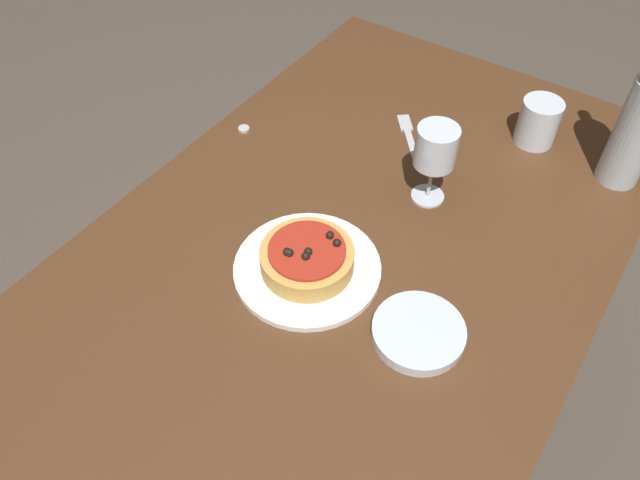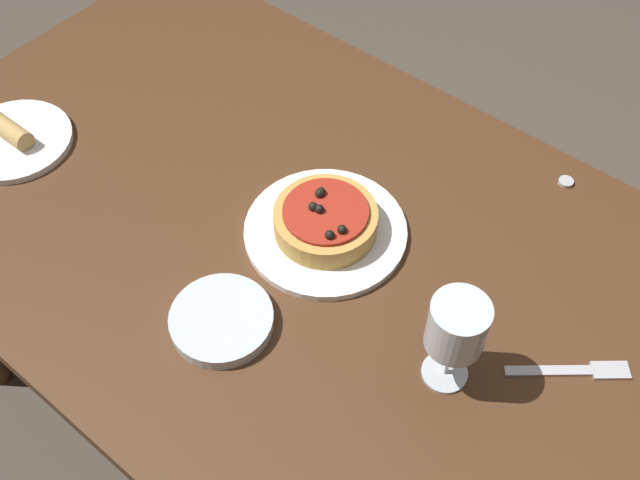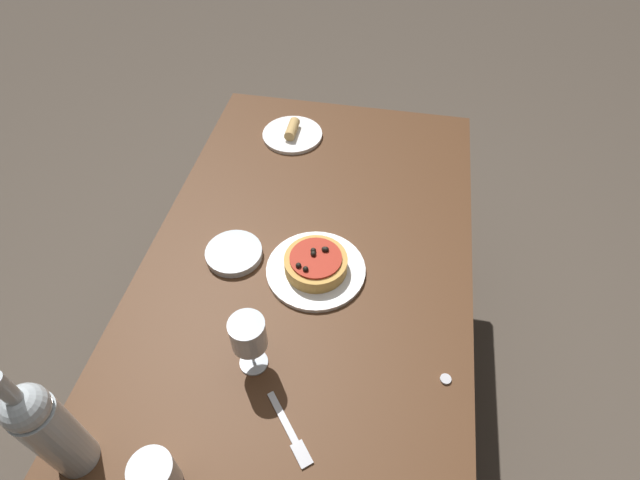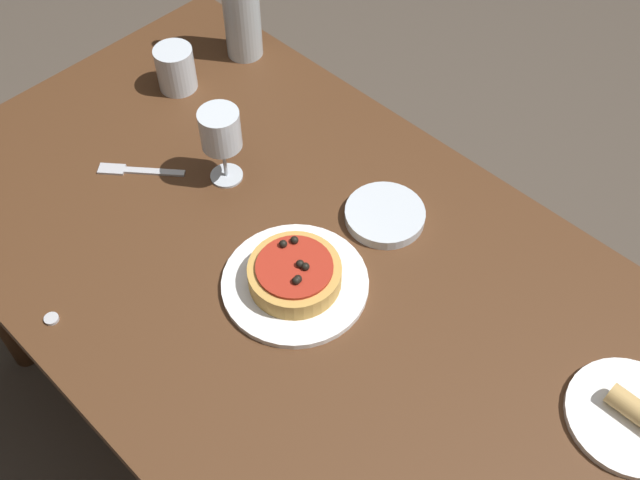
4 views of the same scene
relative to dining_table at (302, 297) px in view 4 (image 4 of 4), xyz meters
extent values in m
plane|color=#4C4238|center=(0.00, 0.00, -0.62)|extent=(14.00, 14.00, 0.00)
cube|color=#4C2D19|center=(0.00, 0.00, 0.06)|extent=(1.50, 0.83, 0.03)
cylinder|color=#4C2D19|center=(-0.69, 0.36, -0.29)|extent=(0.06, 0.06, 0.67)
cylinder|color=white|center=(0.01, -0.03, 0.09)|extent=(0.25, 0.25, 0.01)
cylinder|color=gold|center=(0.01, -0.03, 0.11)|extent=(0.16, 0.16, 0.04)
cylinder|color=#A82819|center=(0.01, -0.03, 0.13)|extent=(0.13, 0.13, 0.01)
sphere|color=black|center=(-0.02, 0.01, 0.14)|extent=(0.01, 0.01, 0.01)
sphere|color=black|center=(0.04, -0.05, 0.14)|extent=(0.01, 0.01, 0.01)
sphere|color=black|center=(0.03, -0.02, 0.14)|extent=(0.01, 0.01, 0.01)
sphere|color=black|center=(0.04, -0.05, 0.14)|extent=(0.01, 0.01, 0.01)
sphere|color=black|center=(-0.03, -0.01, 0.14)|extent=(0.01, 0.01, 0.01)
sphere|color=black|center=(0.02, -0.02, 0.14)|extent=(0.01, 0.01, 0.01)
cylinder|color=silver|center=(-0.26, 0.06, 0.08)|extent=(0.06, 0.06, 0.00)
cylinder|color=silver|center=(-0.26, 0.06, 0.13)|extent=(0.01, 0.01, 0.08)
cylinder|color=silver|center=(-0.26, 0.06, 0.20)|extent=(0.08, 0.08, 0.08)
cylinder|color=#B2BCC1|center=(-0.51, 0.33, 0.19)|extent=(0.08, 0.08, 0.22)
cylinder|color=silver|center=(-0.53, 0.16, 0.13)|extent=(0.08, 0.08, 0.09)
cylinder|color=silver|center=(0.02, 0.19, 0.09)|extent=(0.15, 0.15, 0.02)
cube|color=#B7B7BC|center=(-0.37, -0.03, 0.08)|extent=(0.10, 0.09, 0.00)
cube|color=#B7B7BC|center=(-0.43, -0.09, 0.08)|extent=(0.06, 0.05, 0.00)
cylinder|color=white|center=(0.54, 0.15, 0.09)|extent=(0.19, 0.19, 0.01)
cylinder|color=tan|center=(0.54, 0.15, 0.11)|extent=(0.08, 0.03, 0.03)
cylinder|color=#B7B7BC|center=(-0.22, -0.36, 0.08)|extent=(0.02, 0.02, 0.01)
camera|label=1|loc=(0.55, 0.36, 0.90)|focal=35.00mm
camera|label=2|loc=(-0.43, 0.53, 0.98)|focal=42.00mm
camera|label=3|loc=(-0.74, -0.18, 1.08)|focal=28.00mm
camera|label=4|loc=(0.55, -0.52, 1.12)|focal=42.00mm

